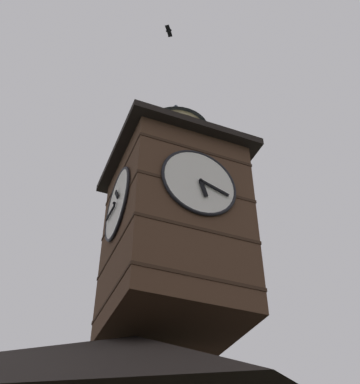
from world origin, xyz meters
The scene contains 2 objects.
clock_tower centered at (-0.30, -0.96, 11.50)m, with size 4.38×4.38×9.05m.
flying_bird_high centered at (0.00, -1.10, 21.76)m, with size 0.51×0.59×0.15m.
Camera 1 is at (4.36, 10.89, 2.21)m, focal length 47.02 mm.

